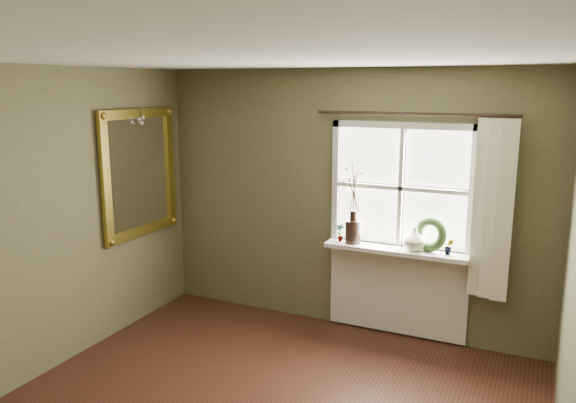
% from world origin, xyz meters
% --- Properties ---
extents(ceiling, '(4.50, 4.50, 0.00)m').
position_xyz_m(ceiling, '(0.00, 0.00, 2.60)').
color(ceiling, silver).
rests_on(ceiling, ground).
extents(wall_back, '(4.00, 0.10, 2.60)m').
position_xyz_m(wall_back, '(0.00, 2.30, 1.30)').
color(wall_back, brown).
rests_on(wall_back, ground).
extents(wall_left, '(0.10, 4.50, 2.60)m').
position_xyz_m(wall_left, '(-2.05, 0.00, 1.30)').
color(wall_left, brown).
rests_on(wall_left, ground).
extents(window_frame, '(1.36, 0.06, 1.24)m').
position_xyz_m(window_frame, '(0.55, 2.23, 1.48)').
color(window_frame, silver).
rests_on(window_frame, wall_back).
extents(window_sill, '(1.36, 0.26, 0.04)m').
position_xyz_m(window_sill, '(0.55, 2.12, 0.90)').
color(window_sill, silver).
rests_on(window_sill, wall_back).
extents(window_apron, '(1.36, 0.04, 0.88)m').
position_xyz_m(window_apron, '(0.55, 2.23, 0.46)').
color(window_apron, silver).
rests_on(window_apron, ground).
extents(dark_jug, '(0.19, 0.19, 0.23)m').
position_xyz_m(dark_jug, '(0.12, 2.12, 1.03)').
color(dark_jug, black).
rests_on(dark_jug, window_sill).
extents(cream_vase, '(0.24, 0.24, 0.22)m').
position_xyz_m(cream_vase, '(0.72, 2.12, 1.03)').
color(cream_vase, beige).
rests_on(cream_vase, window_sill).
extents(wreath, '(0.35, 0.24, 0.33)m').
position_xyz_m(wreath, '(0.86, 2.16, 1.04)').
color(wreath, '#28431E').
rests_on(wreath, window_sill).
extents(potted_plant_left, '(0.11, 0.09, 0.18)m').
position_xyz_m(potted_plant_left, '(-0.01, 2.12, 1.01)').
color(potted_plant_left, '#28431E').
rests_on(potted_plant_left, window_sill).
extents(potted_plant_right, '(0.10, 0.09, 0.15)m').
position_xyz_m(potted_plant_right, '(1.04, 2.12, 0.99)').
color(potted_plant_right, '#28431E').
rests_on(potted_plant_right, window_sill).
extents(curtain, '(0.36, 0.12, 1.59)m').
position_xyz_m(curtain, '(1.39, 2.13, 1.37)').
color(curtain, beige).
rests_on(curtain, wall_back).
extents(curtain_rod, '(1.84, 0.03, 0.03)m').
position_xyz_m(curtain_rod, '(0.65, 2.17, 2.18)').
color(curtain_rod, black).
rests_on(curtain_rod, wall_back).
extents(gilt_mirror, '(0.10, 1.08, 1.29)m').
position_xyz_m(gilt_mirror, '(-1.96, 1.52, 1.56)').
color(gilt_mirror, white).
rests_on(gilt_mirror, wall_left).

